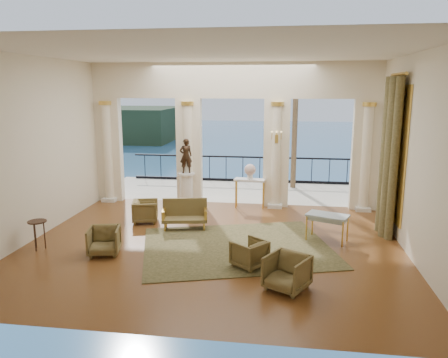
# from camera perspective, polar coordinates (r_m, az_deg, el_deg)

# --- Properties ---
(floor) EXTENTS (9.00, 9.00, 0.00)m
(floor) POSITION_cam_1_polar(r_m,az_deg,el_deg) (10.66, -1.51, -8.65)
(floor) COLOR #502B13
(floor) RESTS_ON ground
(room_walls) EXTENTS (9.00, 9.00, 9.00)m
(room_walls) POSITION_cam_1_polar(r_m,az_deg,el_deg) (8.92, -2.81, 6.34)
(room_walls) COLOR #F5EACD
(room_walls) RESTS_ON ground
(arcade) EXTENTS (9.00, 0.56, 4.50)m
(arcade) POSITION_cam_1_polar(r_m,az_deg,el_deg) (13.81, 1.08, 7.08)
(arcade) COLOR #F4E8C6
(arcade) RESTS_ON ground
(terrace) EXTENTS (10.00, 3.60, 0.10)m
(terrace) POSITION_cam_1_polar(r_m,az_deg,el_deg) (16.18, 1.90, -1.66)
(terrace) COLOR beige
(terrace) RESTS_ON ground
(balustrade) EXTENTS (9.00, 0.06, 1.03)m
(balustrade) POSITION_cam_1_polar(r_m,az_deg,el_deg) (17.64, 2.47, 0.99)
(balustrade) COLOR black
(balustrade) RESTS_ON terrace
(palm_tree) EXTENTS (2.00, 2.00, 4.50)m
(palm_tree) POSITION_cam_1_polar(r_m,az_deg,el_deg) (16.45, 9.44, 12.96)
(palm_tree) COLOR #4C3823
(palm_tree) RESTS_ON terrace
(headland) EXTENTS (22.00, 18.00, 6.00)m
(headland) POSITION_cam_1_polar(r_m,az_deg,el_deg) (86.16, -13.63, 7.07)
(headland) COLOR black
(headland) RESTS_ON sea
(sea) EXTENTS (160.00, 160.00, 0.00)m
(sea) POSITION_cam_1_polar(r_m,az_deg,el_deg) (70.54, 6.65, 3.87)
(sea) COLOR navy
(sea) RESTS_ON ground
(curtain) EXTENTS (0.33, 1.40, 4.09)m
(curtain) POSITION_cam_1_polar(r_m,az_deg,el_deg) (11.76, 20.81, 2.70)
(curtain) COLOR #4D4926
(curtain) RESTS_ON ground
(window_frame) EXTENTS (0.04, 1.60, 3.40)m
(window_frame) POSITION_cam_1_polar(r_m,az_deg,el_deg) (11.79, 21.72, 3.06)
(window_frame) COLOR gold
(window_frame) RESTS_ON room_walls
(wall_sconce) EXTENTS (0.30, 0.11, 0.33)m
(wall_sconce) POSITION_cam_1_polar(r_m,az_deg,el_deg) (13.44, 6.87, 5.35)
(wall_sconce) COLOR gold
(wall_sconce) RESTS_ON arcade
(rug) EXTENTS (5.15, 4.50, 0.02)m
(rug) POSITION_cam_1_polar(r_m,az_deg,el_deg) (10.53, 1.69, -8.86)
(rug) COLOR #2E3519
(rug) RESTS_ON ground
(armchair_a) EXTENTS (0.81, 0.78, 0.70)m
(armchair_a) POSITION_cam_1_polar(r_m,az_deg,el_deg) (10.37, -15.40, -7.62)
(armchair_a) COLOR #44391A
(armchair_a) RESTS_ON ground
(armchair_b) EXTENTS (0.96, 0.94, 0.74)m
(armchair_b) POSITION_cam_1_polar(r_m,az_deg,el_deg) (8.44, 8.24, -11.77)
(armchair_b) COLOR #44391A
(armchair_b) RESTS_ON ground
(armchair_c) EXTENTS (0.85, 0.85, 0.64)m
(armchair_c) POSITION_cam_1_polar(r_m,az_deg,el_deg) (9.37, 3.33, -9.51)
(armchair_c) COLOR #44391A
(armchair_c) RESTS_ON ground
(armchair_d) EXTENTS (0.78, 0.81, 0.70)m
(armchair_d) POSITION_cam_1_polar(r_m,az_deg,el_deg) (12.52, -10.23, -4.02)
(armchair_d) COLOR #44391A
(armchair_d) RESTS_ON ground
(settee) EXTENTS (1.28, 0.72, 0.80)m
(settee) POSITION_cam_1_polar(r_m,az_deg,el_deg) (11.84, -5.14, -4.57)
(settee) COLOR #44391A
(settee) RESTS_ON ground
(game_table) EXTENTS (1.12, 0.87, 0.68)m
(game_table) POSITION_cam_1_polar(r_m,az_deg,el_deg) (11.06, 13.36, -4.88)
(game_table) COLOR #A7C0D3
(game_table) RESTS_ON ground
(pedestal) EXTENTS (0.58, 0.58, 1.07)m
(pedestal) POSITION_cam_1_polar(r_m,az_deg,el_deg) (14.07, -4.92, -1.41)
(pedestal) COLOR silver
(pedestal) RESTS_ON ground
(statue) EXTENTS (0.47, 0.40, 1.10)m
(statue) POSITION_cam_1_polar(r_m,az_deg,el_deg) (13.86, -5.00, 3.03)
(statue) COLOR black
(statue) RESTS_ON pedestal
(console_table) EXTENTS (1.01, 0.49, 0.92)m
(console_table) POSITION_cam_1_polar(r_m,az_deg,el_deg) (13.76, 3.39, -0.63)
(console_table) COLOR silver
(console_table) RESTS_ON ground
(urn) EXTENTS (0.36, 0.36, 0.47)m
(urn) POSITION_cam_1_polar(r_m,az_deg,el_deg) (13.67, 3.42, 1.11)
(urn) COLOR silver
(urn) RESTS_ON console_table
(side_table) EXTENTS (0.43, 0.43, 0.70)m
(side_table) POSITION_cam_1_polar(r_m,az_deg,el_deg) (11.10, -23.20, -5.54)
(side_table) COLOR black
(side_table) RESTS_ON ground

